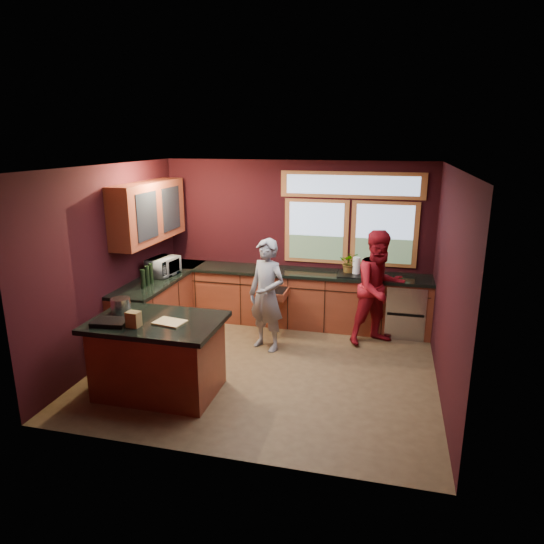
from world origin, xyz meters
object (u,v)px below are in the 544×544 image
at_px(person_red, 379,288).
at_px(cutting_board, 170,322).
at_px(person_grey, 267,295).
at_px(stock_pot, 121,305).
at_px(island, 159,356).

xyz_separation_m(person_red, cutting_board, (-2.34, -2.22, 0.08)).
distance_m(person_grey, person_red, 1.69).
bearing_deg(person_grey, stock_pot, -112.12).
distance_m(person_grey, stock_pot, 2.08).
xyz_separation_m(island, person_red, (2.54, 2.17, 0.40)).
xyz_separation_m(person_grey, stock_pot, (-1.51, -1.42, 0.20)).
bearing_deg(cutting_board, person_grey, 64.98).
distance_m(island, cutting_board, 0.52).
bearing_deg(cutting_board, island, 165.96).
relative_size(person_grey, stock_pot, 6.93).
distance_m(person_red, stock_pot, 3.69).
bearing_deg(person_red, island, -173.82).
xyz_separation_m(island, person_grey, (0.96, 1.57, 0.35)).
distance_m(person_grey, cutting_board, 1.80).
xyz_separation_m(person_red, stock_pot, (-3.09, -2.02, 0.16)).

